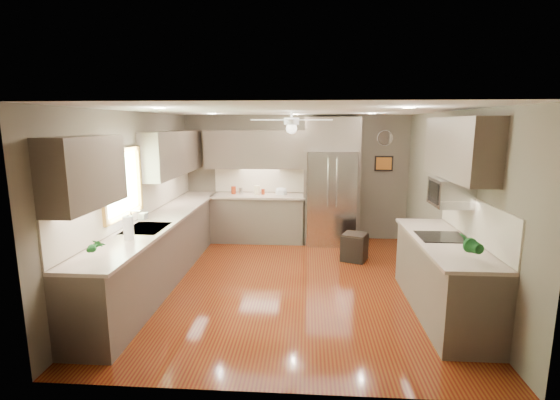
# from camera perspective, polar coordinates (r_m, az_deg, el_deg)

# --- Properties ---
(floor) EXTENTS (5.00, 5.00, 0.00)m
(floor) POSITION_cam_1_polar(r_m,az_deg,el_deg) (6.13, 1.41, -11.60)
(floor) COLOR #53140B
(floor) RESTS_ON ground
(ceiling) EXTENTS (5.00, 5.00, 0.00)m
(ceiling) POSITION_cam_1_polar(r_m,az_deg,el_deg) (5.68, 1.52, 12.44)
(ceiling) COLOR white
(ceiling) RESTS_ON ground
(wall_back) EXTENTS (4.50, 0.00, 4.50)m
(wall_back) POSITION_cam_1_polar(r_m,az_deg,el_deg) (8.24, 2.20, 3.17)
(wall_back) COLOR #605749
(wall_back) RESTS_ON ground
(wall_front) EXTENTS (4.50, 0.00, 4.50)m
(wall_front) POSITION_cam_1_polar(r_m,az_deg,el_deg) (3.36, -0.37, -8.00)
(wall_front) COLOR #605749
(wall_front) RESTS_ON ground
(wall_left) EXTENTS (0.00, 5.00, 5.00)m
(wall_left) POSITION_cam_1_polar(r_m,az_deg,el_deg) (6.28, -19.50, 0.21)
(wall_left) COLOR #605749
(wall_left) RESTS_ON ground
(wall_right) EXTENTS (0.00, 5.00, 5.00)m
(wall_right) POSITION_cam_1_polar(r_m,az_deg,el_deg) (6.11, 23.04, -0.31)
(wall_right) COLOR #605749
(wall_right) RESTS_ON ground
(canister_a) EXTENTS (0.11, 0.11, 0.15)m
(canister_a) POSITION_cam_1_polar(r_m,az_deg,el_deg) (8.15, -6.55, 1.39)
(canister_a) COLOR maroon
(canister_a) RESTS_ON back_run
(canister_b) EXTENTS (0.10, 0.10, 0.12)m
(canister_b) POSITION_cam_1_polar(r_m,az_deg,el_deg) (8.10, -5.53, 1.28)
(canister_b) COLOR silver
(canister_b) RESTS_ON back_run
(canister_c) EXTENTS (0.15, 0.15, 0.19)m
(canister_c) POSITION_cam_1_polar(r_m,az_deg,el_deg) (8.05, -3.27, 1.40)
(canister_c) COLOR beige
(canister_c) RESTS_ON back_run
(canister_d) EXTENTS (0.09, 0.09, 0.11)m
(canister_d) POSITION_cam_1_polar(r_m,az_deg,el_deg) (8.04, -2.40, 1.18)
(canister_d) COLOR maroon
(canister_d) RESTS_ON back_run
(soap_bottle) EXTENTS (0.10, 0.10, 0.20)m
(soap_bottle) POSITION_cam_1_polar(r_m,az_deg,el_deg) (6.07, -18.59, -2.10)
(soap_bottle) COLOR white
(soap_bottle) RESTS_ON left_run
(potted_plant_left) EXTENTS (0.15, 0.10, 0.28)m
(potted_plant_left) POSITION_cam_1_polar(r_m,az_deg,el_deg) (4.63, -24.61, -5.93)
(potted_plant_left) COLOR #18541F
(potted_plant_left) RESTS_ON left_run
(potted_plant_right) EXTENTS (0.23, 0.21, 0.36)m
(potted_plant_right) POSITION_cam_1_polar(r_m,az_deg,el_deg) (4.58, 25.07, -5.63)
(potted_plant_right) COLOR #18541F
(potted_plant_right) RESTS_ON right_run
(bowl) EXTENTS (0.27, 0.27, 0.06)m
(bowl) POSITION_cam_1_polar(r_m,az_deg,el_deg) (8.02, 0.16, 0.93)
(bowl) COLOR beige
(bowl) RESTS_ON back_run
(left_run) EXTENTS (0.65, 4.70, 1.45)m
(left_run) POSITION_cam_1_polar(r_m,az_deg,el_deg) (6.49, -16.14, -6.25)
(left_run) COLOR brown
(left_run) RESTS_ON ground
(back_run) EXTENTS (1.85, 0.65, 1.45)m
(back_run) POSITION_cam_1_polar(r_m,az_deg,el_deg) (8.14, -3.01, -2.40)
(back_run) COLOR brown
(back_run) RESTS_ON ground
(uppers) EXTENTS (4.50, 4.70, 0.95)m
(uppers) POSITION_cam_1_polar(r_m,az_deg,el_deg) (6.47, -4.85, 6.62)
(uppers) COLOR brown
(uppers) RESTS_ON wall_left
(window) EXTENTS (0.05, 1.12, 0.92)m
(window) POSITION_cam_1_polar(r_m,az_deg,el_deg) (5.78, -21.35, 2.23)
(window) COLOR #BFF2B2
(window) RESTS_ON wall_left
(sink) EXTENTS (0.50, 0.70, 0.32)m
(sink) POSITION_cam_1_polar(r_m,az_deg,el_deg) (5.78, -18.32, -4.07)
(sink) COLOR silver
(sink) RESTS_ON left_run
(refrigerator) EXTENTS (1.06, 0.75, 2.45)m
(refrigerator) POSITION_cam_1_polar(r_m,az_deg,el_deg) (7.92, 7.20, 2.34)
(refrigerator) COLOR silver
(refrigerator) RESTS_ON ground
(right_run) EXTENTS (0.70, 2.20, 1.45)m
(right_run) POSITION_cam_1_polar(r_m,az_deg,el_deg) (5.47, 21.97, -9.77)
(right_run) COLOR brown
(right_run) RESTS_ON ground
(microwave) EXTENTS (0.43, 0.55, 0.34)m
(microwave) POSITION_cam_1_polar(r_m,az_deg,el_deg) (5.49, 22.85, 0.98)
(microwave) COLOR silver
(microwave) RESTS_ON wall_right
(ceiling_fan) EXTENTS (1.18, 1.18, 0.32)m
(ceiling_fan) POSITION_cam_1_polar(r_m,az_deg,el_deg) (5.98, 1.64, 10.74)
(ceiling_fan) COLOR white
(ceiling_fan) RESTS_ON ceiling
(recessed_lights) EXTENTS (2.84, 3.14, 0.01)m
(recessed_lights) POSITION_cam_1_polar(r_m,az_deg,el_deg) (6.08, 1.30, 12.27)
(recessed_lights) COLOR white
(recessed_lights) RESTS_ON ceiling
(wall_clock) EXTENTS (0.30, 0.03, 0.30)m
(wall_clock) POSITION_cam_1_polar(r_m,az_deg,el_deg) (8.30, 14.55, 8.44)
(wall_clock) COLOR white
(wall_clock) RESTS_ON wall_back
(framed_print) EXTENTS (0.36, 0.03, 0.30)m
(framed_print) POSITION_cam_1_polar(r_m,az_deg,el_deg) (8.32, 14.39, 5.00)
(framed_print) COLOR black
(framed_print) RESTS_ON wall_back
(stool) EXTENTS (0.51, 0.51, 0.47)m
(stool) POSITION_cam_1_polar(r_m,az_deg,el_deg) (7.14, 10.43, -6.50)
(stool) COLOR black
(stool) RESTS_ON ground
(paper_towel) EXTENTS (0.12, 0.12, 0.31)m
(paper_towel) POSITION_cam_1_polar(r_m,az_deg,el_deg) (5.27, -20.54, -3.68)
(paper_towel) COLOR white
(paper_towel) RESTS_ON left_run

